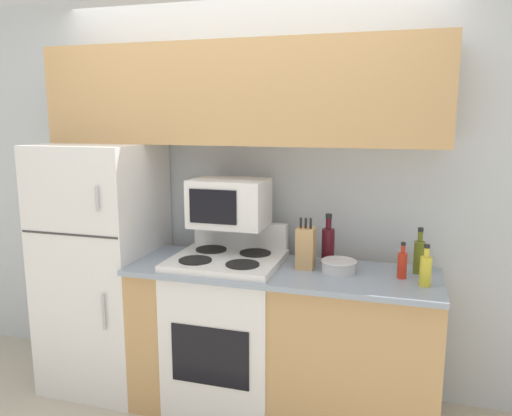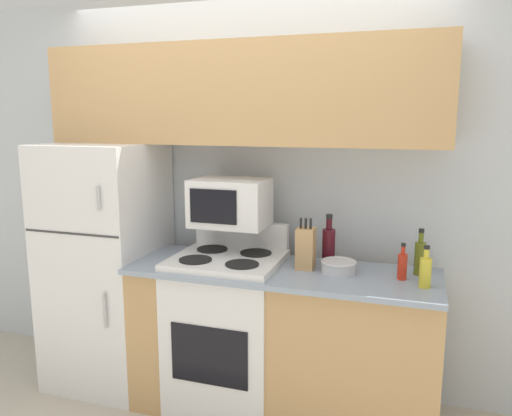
{
  "view_description": "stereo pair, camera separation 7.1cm",
  "coord_description": "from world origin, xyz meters",
  "px_view_note": "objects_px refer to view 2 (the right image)",
  "views": [
    {
      "loc": [
        0.99,
        -2.42,
        1.78
      ],
      "look_at": [
        0.19,
        0.25,
        1.26
      ],
      "focal_mm": 35.0,
      "sensor_mm": 36.0,
      "label": 1
    },
    {
      "loc": [
        1.05,
        -2.4,
        1.78
      ],
      "look_at": [
        0.19,
        0.25,
        1.26
      ],
      "focal_mm": 35.0,
      "sensor_mm": 36.0,
      "label": 2
    }
  ],
  "objects_px": {
    "refrigerator": "(107,265)",
    "knife_block": "(306,248)",
    "bottle_cooking_spray": "(425,271)",
    "bottle_wine_red": "(329,245)",
    "bottle_olive_oil": "(420,257)",
    "stove": "(227,329)",
    "microwave": "(230,202)",
    "bottle_hot_sauce": "(402,265)",
    "bowl": "(339,266)"
  },
  "relations": [
    {
      "from": "refrigerator",
      "to": "knife_block",
      "type": "relative_size",
      "value": 5.4
    },
    {
      "from": "microwave",
      "to": "bottle_hot_sauce",
      "type": "height_order",
      "value": "microwave"
    },
    {
      "from": "refrigerator",
      "to": "bottle_olive_oil",
      "type": "distance_m",
      "value": 1.99
    },
    {
      "from": "bowl",
      "to": "bottle_olive_oil",
      "type": "height_order",
      "value": "bottle_olive_oil"
    },
    {
      "from": "bottle_cooking_spray",
      "to": "bottle_hot_sauce",
      "type": "relative_size",
      "value": 1.1
    },
    {
      "from": "microwave",
      "to": "knife_block",
      "type": "relative_size",
      "value": 1.52
    },
    {
      "from": "bowl",
      "to": "bottle_hot_sauce",
      "type": "height_order",
      "value": "bottle_hot_sauce"
    },
    {
      "from": "bottle_cooking_spray",
      "to": "bottle_olive_oil",
      "type": "distance_m",
      "value": 0.21
    },
    {
      "from": "bottle_hot_sauce",
      "to": "bottle_wine_red",
      "type": "height_order",
      "value": "bottle_wine_red"
    },
    {
      "from": "microwave",
      "to": "bottle_olive_oil",
      "type": "bearing_deg",
      "value": 1.07
    },
    {
      "from": "stove",
      "to": "bottle_olive_oil",
      "type": "bearing_deg",
      "value": 7.0
    },
    {
      "from": "knife_block",
      "to": "bottle_hot_sauce",
      "type": "relative_size",
      "value": 1.49
    },
    {
      "from": "bottle_wine_red",
      "to": "knife_block",
      "type": "bearing_deg",
      "value": -129.67
    },
    {
      "from": "stove",
      "to": "bottle_wine_red",
      "type": "bearing_deg",
      "value": 17.32
    },
    {
      "from": "knife_block",
      "to": "bowl",
      "type": "bearing_deg",
      "value": -7.9
    },
    {
      "from": "bowl",
      "to": "bottle_wine_red",
      "type": "distance_m",
      "value": 0.2
    },
    {
      "from": "microwave",
      "to": "bottle_wine_red",
      "type": "distance_m",
      "value": 0.64
    },
    {
      "from": "refrigerator",
      "to": "bottle_cooking_spray",
      "type": "height_order",
      "value": "refrigerator"
    },
    {
      "from": "stove",
      "to": "bottle_hot_sauce",
      "type": "xyz_separation_m",
      "value": [
        1.0,
        0.02,
        0.5
      ]
    },
    {
      "from": "refrigerator",
      "to": "bottle_cooking_spray",
      "type": "distance_m",
      "value": 2.02
    },
    {
      "from": "bottle_olive_oil",
      "to": "refrigerator",
      "type": "bearing_deg",
      "value": -177.88
    },
    {
      "from": "microwave",
      "to": "bowl",
      "type": "relative_size",
      "value": 2.24
    },
    {
      "from": "knife_block",
      "to": "refrigerator",
      "type": "bearing_deg",
      "value": 179.45
    },
    {
      "from": "microwave",
      "to": "bottle_cooking_spray",
      "type": "distance_m",
      "value": 1.18
    },
    {
      "from": "stove",
      "to": "bottle_hot_sauce",
      "type": "distance_m",
      "value": 1.12
    },
    {
      "from": "knife_block",
      "to": "bottle_olive_oil",
      "type": "relative_size",
      "value": 1.14
    },
    {
      "from": "stove",
      "to": "bottle_wine_red",
      "type": "relative_size",
      "value": 3.72
    },
    {
      "from": "bottle_cooking_spray",
      "to": "bottle_wine_red",
      "type": "bearing_deg",
      "value": 154.69
    },
    {
      "from": "microwave",
      "to": "bowl",
      "type": "xyz_separation_m",
      "value": [
        0.68,
        -0.09,
        -0.31
      ]
    },
    {
      "from": "bottle_olive_oil",
      "to": "microwave",
      "type": "bearing_deg",
      "value": -178.93
    },
    {
      "from": "bowl",
      "to": "microwave",
      "type": "bearing_deg",
      "value": 172.28
    },
    {
      "from": "bottle_olive_oil",
      "to": "bottle_wine_red",
      "type": "xyz_separation_m",
      "value": [
        -0.51,
        0.05,
        0.02
      ]
    },
    {
      "from": "bottle_olive_oil",
      "to": "bottle_wine_red",
      "type": "distance_m",
      "value": 0.52
    },
    {
      "from": "knife_block",
      "to": "bottle_olive_oil",
      "type": "xyz_separation_m",
      "value": [
        0.62,
        0.09,
        -0.02
      ]
    },
    {
      "from": "stove",
      "to": "bottle_olive_oil",
      "type": "xyz_separation_m",
      "value": [
        1.09,
        0.13,
        0.52
      ]
    },
    {
      "from": "bottle_wine_red",
      "to": "bottle_hot_sauce",
      "type": "bearing_deg",
      "value": -20.81
    },
    {
      "from": "knife_block",
      "to": "bottle_olive_oil",
      "type": "height_order",
      "value": "knife_block"
    },
    {
      "from": "bowl",
      "to": "bottle_cooking_spray",
      "type": "bearing_deg",
      "value": -12.09
    },
    {
      "from": "bowl",
      "to": "bottle_cooking_spray",
      "type": "relative_size",
      "value": 0.92
    },
    {
      "from": "microwave",
      "to": "bottle_cooking_spray",
      "type": "height_order",
      "value": "microwave"
    },
    {
      "from": "knife_block",
      "to": "bowl",
      "type": "height_order",
      "value": "knife_block"
    },
    {
      "from": "bottle_cooking_spray",
      "to": "knife_block",
      "type": "bearing_deg",
      "value": 169.15
    },
    {
      "from": "refrigerator",
      "to": "bowl",
      "type": "xyz_separation_m",
      "value": [
        1.55,
        -0.04,
        0.15
      ]
    },
    {
      "from": "refrigerator",
      "to": "stove",
      "type": "height_order",
      "value": "refrigerator"
    },
    {
      "from": "knife_block",
      "to": "bowl",
      "type": "distance_m",
      "value": 0.21
    },
    {
      "from": "bottle_hot_sauce",
      "to": "knife_block",
      "type": "bearing_deg",
      "value": 176.75
    },
    {
      "from": "refrigerator",
      "to": "bottle_wine_red",
      "type": "xyz_separation_m",
      "value": [
        1.46,
        0.12,
        0.23
      ]
    },
    {
      "from": "microwave",
      "to": "bowl",
      "type": "height_order",
      "value": "microwave"
    },
    {
      "from": "microwave",
      "to": "bottle_cooking_spray",
      "type": "relative_size",
      "value": 2.05
    },
    {
      "from": "bottle_cooking_spray",
      "to": "bottle_wine_red",
      "type": "height_order",
      "value": "bottle_wine_red"
    }
  ]
}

